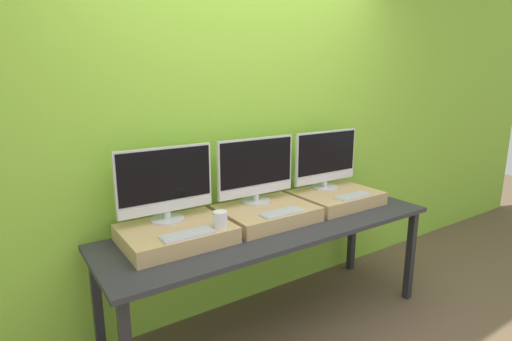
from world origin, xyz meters
TOP-DOWN VIEW (x-y plane):
  - wall_back at (0.00, 0.77)m, footprint 8.00×0.04m
  - workbench at (0.00, 0.35)m, footprint 2.25×0.70m
  - wooden_riser_left at (-0.64, 0.44)m, footprint 0.60×0.47m
  - monitor_left at (-0.64, 0.57)m, footprint 0.58×0.20m
  - keyboard_left at (-0.64, 0.28)m, footprint 0.29×0.11m
  - mug at (-0.44, 0.28)m, footprint 0.08×0.08m
  - wooden_riser_center at (0.00, 0.44)m, footprint 0.60×0.47m
  - monitor_center at (0.00, 0.57)m, footprint 0.58×0.20m
  - keyboard_center at (0.00, 0.28)m, footprint 0.29×0.11m
  - wooden_riser_right at (0.64, 0.44)m, footprint 0.60×0.47m
  - monitor_right at (0.64, 0.57)m, footprint 0.58×0.20m
  - keyboard_right at (0.64, 0.28)m, footprint 0.29×0.11m

SIDE VIEW (x-z plane):
  - workbench at x=0.00m, z-range 0.30..1.04m
  - wooden_riser_left at x=-0.64m, z-range 0.73..0.83m
  - wooden_riser_center at x=0.00m, z-range 0.73..0.83m
  - wooden_riser_right at x=0.64m, z-range 0.73..0.83m
  - keyboard_left at x=-0.64m, z-range 0.83..0.84m
  - keyboard_center at x=0.00m, z-range 0.83..0.84m
  - keyboard_right at x=0.64m, z-range 0.83..0.84m
  - mug at x=-0.44m, z-range 0.83..0.93m
  - monitor_left at x=-0.64m, z-range 0.84..1.28m
  - monitor_center at x=0.00m, z-range 0.84..1.28m
  - monitor_right at x=0.64m, z-range 0.84..1.28m
  - wall_back at x=0.00m, z-range 0.00..2.60m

